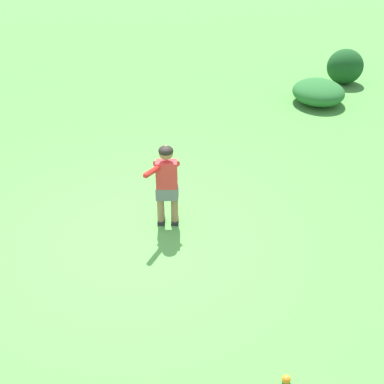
# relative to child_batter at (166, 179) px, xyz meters

# --- Properties ---
(ground_plane) EXTENTS (40.00, 40.00, 0.00)m
(ground_plane) POSITION_rel_child_batter_xyz_m (0.31, -0.36, -0.65)
(ground_plane) COLOR #519942
(child_batter) EXTENTS (0.56, 0.44, 1.08)m
(child_batter) POSITION_rel_child_batter_xyz_m (0.00, 0.00, 0.00)
(child_batter) COLOR #232328
(child_batter) RESTS_ON ground
(play_ball_near_batter) EXTENTS (0.08, 0.08, 0.08)m
(play_ball_near_batter) POSITION_rel_child_batter_xyz_m (2.41, 0.91, -0.61)
(play_ball_near_batter) COLOR orange
(play_ball_near_batter) RESTS_ON ground
(shrub_left_background) EXTENTS (1.12, 0.99, 0.45)m
(shrub_left_background) POSITION_rel_child_batter_xyz_m (-3.88, 3.09, -0.42)
(shrub_left_background) COLOR #286B2D
(shrub_left_background) RESTS_ON ground
(shrub_right_background) EXTENTS (0.74, 0.76, 0.73)m
(shrub_right_background) POSITION_rel_child_batter_xyz_m (-4.99, 3.99, -0.28)
(shrub_right_background) COLOR #194C1E
(shrub_right_background) RESTS_ON ground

